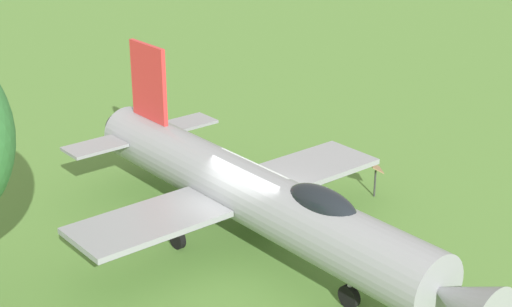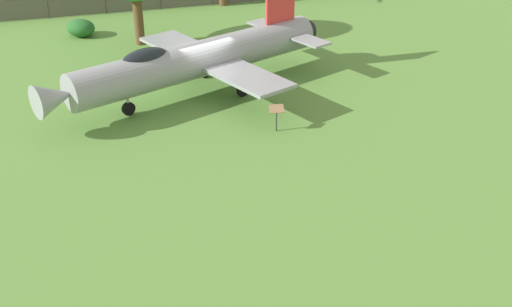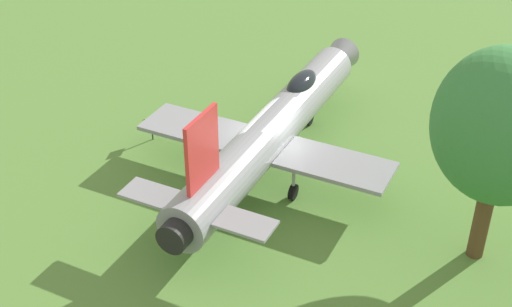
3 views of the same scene
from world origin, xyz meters
TOP-DOWN VIEW (x-y plane):
  - ground_plane at (0.00, 0.00)m, footprint 200.00×200.00m
  - display_jet at (-0.32, 0.18)m, footprint 13.73×9.65m
  - perimeter_fence at (10.78, 10.27)m, footprint 24.79×31.10m
  - shrub_near_fence at (5.07, 10.37)m, footprint 1.44×1.71m
  - info_plaque at (-2.46, -4.70)m, footprint 0.63×0.72m

SIDE VIEW (x-z plane):
  - ground_plane at x=0.00m, z-range 0.00..0.00m
  - shrub_near_fence at x=5.07m, z-range 0.00..1.01m
  - perimeter_fence at x=10.78m, z-range 0.05..1.47m
  - info_plaque at x=-2.46m, z-range 0.28..1.43m
  - display_jet at x=-0.32m, z-range -0.74..4.20m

